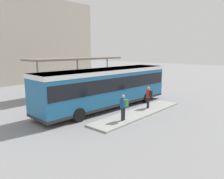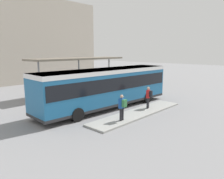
# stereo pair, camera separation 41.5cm
# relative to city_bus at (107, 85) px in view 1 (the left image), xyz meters

# --- Properties ---
(ground_plane) EXTENTS (120.00, 120.00, 0.00)m
(ground_plane) POSITION_rel_city_bus_xyz_m (-0.01, 0.00, -1.85)
(ground_plane) COLOR gray
(curb_island) EXTENTS (9.09, 1.80, 0.12)m
(curb_island) POSITION_rel_city_bus_xyz_m (0.31, -2.94, -1.79)
(curb_island) COLOR #9E9E99
(curb_island) RESTS_ON ground_plane
(city_bus) EXTENTS (12.39, 3.20, 3.16)m
(city_bus) POSITION_rel_city_bus_xyz_m (0.00, 0.00, 0.00)
(city_bus) COLOR #1E6093
(city_bus) RESTS_ON ground_plane
(pedestrian_waiting) EXTENTS (0.43, 0.44, 1.70)m
(pedestrian_waiting) POSITION_rel_city_bus_xyz_m (-1.99, -3.30, -0.75)
(pedestrian_waiting) COLOR #232328
(pedestrian_waiting) RESTS_ON curb_island
(pedestrian_companion) EXTENTS (0.48, 0.52, 1.70)m
(pedestrian_companion) POSITION_rel_city_bus_xyz_m (1.76, -2.83, -0.76)
(pedestrian_companion) COLOR #232328
(pedestrian_companion) RESTS_ON curb_island
(bicycle_white) EXTENTS (0.48, 1.54, 0.67)m
(bicycle_white) POSITION_rel_city_bus_xyz_m (8.99, 2.89, -1.52)
(bicycle_white) COLOR black
(bicycle_white) RESTS_ON ground_plane
(bicycle_red) EXTENTS (0.48, 1.66, 0.72)m
(bicycle_red) POSITION_rel_city_bus_xyz_m (8.99, 3.63, -1.49)
(bicycle_red) COLOR black
(bicycle_red) RESTS_ON ground_plane
(bicycle_black) EXTENTS (0.48, 1.66, 0.71)m
(bicycle_black) POSITION_rel_city_bus_xyz_m (9.47, 4.36, -1.49)
(bicycle_black) COLOR black
(bicycle_black) RESTS_ON ground_plane
(station_shelter) EXTENTS (11.07, 2.95, 3.83)m
(station_shelter) POSITION_rel_city_bus_xyz_m (2.42, 6.56, 1.80)
(station_shelter) COLOR #706656
(station_shelter) RESTS_ON ground_plane
(potted_planter_near_shelter) EXTENTS (0.84, 0.84, 1.21)m
(potted_planter_near_shelter) POSITION_rel_city_bus_xyz_m (5.39, 4.18, -1.23)
(potted_planter_near_shelter) COLOR slate
(potted_planter_near_shelter) RESTS_ON ground_plane
(station_building) EXTENTS (18.22, 15.24, 12.16)m
(station_building) POSITION_rel_city_bus_xyz_m (5.05, 24.59, 4.23)
(station_building) COLOR #B2A899
(station_building) RESTS_ON ground_plane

